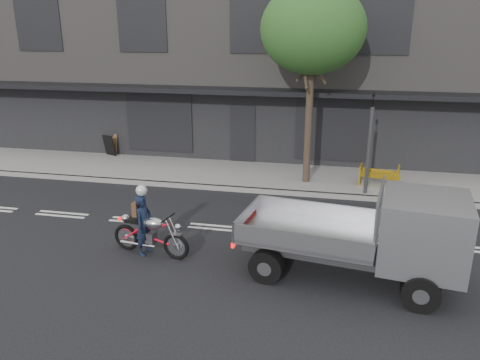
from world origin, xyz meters
name	(u,v)px	position (x,y,z in m)	size (l,w,h in m)	color
ground	(217,228)	(0.00, 0.00, 0.00)	(80.00, 80.00, 0.00)	black
sidewalk	(248,175)	(0.00, 4.70, 0.07)	(32.00, 3.20, 0.15)	gray
kerb	(239,189)	(0.00, 3.10, 0.07)	(32.00, 0.20, 0.15)	gray
building_main	(274,56)	(0.00, 11.30, 4.00)	(26.00, 10.00, 8.00)	slate
street_tree	(313,30)	(2.20, 4.20, 5.28)	(3.40, 3.40, 6.74)	#382B21
traffic_light_pole	(369,149)	(4.20, 3.35, 1.65)	(0.12, 0.12, 3.50)	#2D2D30
motorcycle	(150,233)	(-1.20, -1.85, 0.56)	(2.10, 0.63, 1.09)	black
rider	(144,225)	(-1.35, -1.85, 0.77)	(0.56, 0.37, 1.54)	#121B31
flatbed_ute	(401,233)	(4.59, -2.16, 1.25)	(4.97, 2.57, 2.20)	black
construction_barrier	(380,176)	(4.69, 4.10, 0.52)	(1.33, 0.53, 0.75)	#FFB90D
sandwich_board	(109,145)	(-6.21, 6.00, 0.59)	(0.56, 0.37, 0.88)	black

